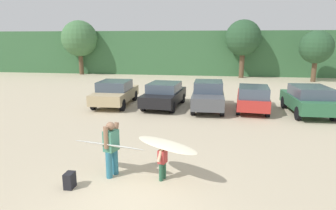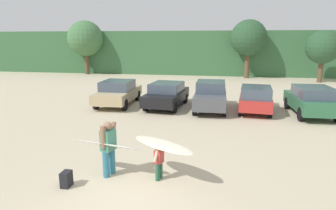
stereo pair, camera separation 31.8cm
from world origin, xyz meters
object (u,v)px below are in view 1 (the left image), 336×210
Objects in this scene: parked_car_tan at (115,92)px; surfboard_white at (109,145)px; parked_car_dark_gray at (208,95)px; parked_car_forest_green at (308,99)px; surfboard_cream at (166,145)px; person_adult at (111,146)px; parked_car_black at (164,94)px; parked_car_red at (253,98)px; person_child at (163,160)px; backpack_dropped at (70,180)px.

parked_car_tan is 1.82× the size of surfboard_white.
parked_car_forest_green is (5.47, -0.38, 0.00)m from parked_car_dark_gray.
parked_car_forest_green reaches higher than surfboard_cream.
surfboard_cream is at bearing -161.86° from person_adult.
parked_car_black is at bearing 82.88° from parked_car_dark_gray.
parked_car_dark_gray is at bearing -94.41° from parked_car_tan.
parked_car_forest_green reaches higher than parked_car_black.
person_adult reaches higher than parked_car_tan.
person_child is (-3.70, -9.13, -0.18)m from parked_car_red.
person_child is (-1.16, -9.23, -0.24)m from parked_car_dark_gray.
parked_car_red is at bearing 82.27° from parked_car_forest_green.
parked_car_black is 9.51m from surfboard_white.
parked_car_red is at bearing -94.02° from parked_car_tan.
person_child is at bearing 163.39° from parked_car_red.
parked_car_dark_gray is at bearing 70.22° from backpack_dropped.
parked_car_dark_gray reaches higher than parked_car_red.
surfboard_white is (-0.09, 0.04, 0.00)m from person_adult.
person_adult is 1.67m from surfboard_cream.
parked_car_forest_green reaches higher than parked_car_tan.
parked_car_tan reaches higher than surfboard_cream.
person_adult is at bearing 44.27° from backpack_dropped.
person_adult reaches higher than surfboard_white.
backpack_dropped is at bearing 60.35° from surfboard_white.
parked_car_tan reaches higher than person_child.
parked_car_dark_gray is 9.30m from person_child.
parked_car_tan is at bearing 101.74° from backpack_dropped.
person_adult reaches higher than parked_car_dark_gray.
parked_car_dark_gray is 2.55× the size of person_adult.
parked_car_black is at bearing 84.76° from backpack_dropped.
parked_car_red is (5.23, -0.43, 0.03)m from parked_car_black.
parked_car_red is 1.67× the size of surfboard_white.
parked_car_black is 9.68m from person_child.
person_child is 2.67m from backpack_dropped.
parked_car_black is 1.81× the size of surfboard_white.
parked_car_black is at bearing -91.43° from parked_car_tan.
parked_car_dark_gray reaches higher than surfboard_white.
parked_car_forest_green is 12.07m from surfboard_white.
surfboard_cream is at bearing 163.92° from parked_car_red.
parked_car_dark_gray is 3.97× the size of person_child.
surfboard_cream is (1.66, 0.01, 0.13)m from person_adult.
backpack_dropped is (-0.84, -0.95, -0.74)m from surfboard_white.
person_child is at bearing -162.37° from person_adult.
parked_car_dark_gray is at bearing -95.17° from surfboard_white.
parked_car_dark_gray is at bearing -63.71° from surfboard_cream.
parked_car_tan is 11.31m from parked_car_forest_green.
parked_car_dark_gray is at bearing 83.83° from parked_car_forest_green.
surfboard_white is (3.02, -9.53, 0.16)m from parked_car_tan.
person_child is at bearing -154.96° from parked_car_tan.
parked_car_black reaches higher than surfboard_white.
parked_car_forest_green is 2.48× the size of person_adult.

